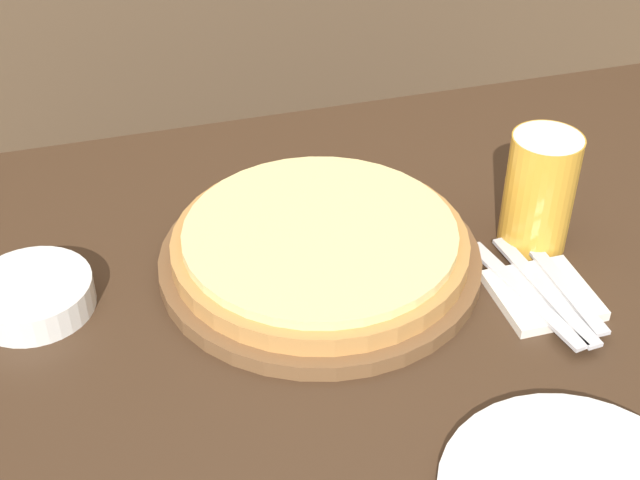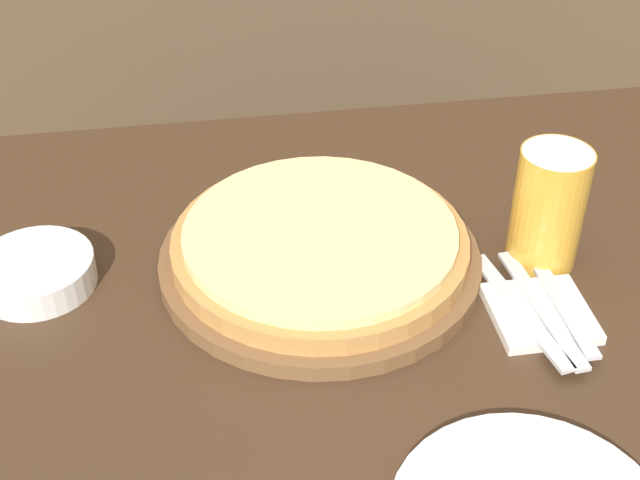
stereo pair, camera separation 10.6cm
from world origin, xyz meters
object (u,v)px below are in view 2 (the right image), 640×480
at_px(beer_glass, 549,203).
at_px(fork, 520,310).
at_px(dinner_knife, 541,308).
at_px(pizza_on_board, 320,249).
at_px(side_bowl, 36,272).
at_px(spoon, 562,305).

distance_m(beer_glass, fork, 0.14).
xyz_separation_m(beer_glass, dinner_knife, (-0.04, -0.10, -0.07)).
bearing_deg(fork, beer_glass, 58.85).
bearing_deg(dinner_knife, pizza_on_board, 150.57).
bearing_deg(side_bowl, spoon, -14.20).
distance_m(side_bowl, fork, 0.56).
bearing_deg(side_bowl, pizza_on_board, -3.28).
distance_m(pizza_on_board, dinner_knife, 0.27).
relative_size(pizza_on_board, side_bowl, 2.82).
xyz_separation_m(beer_glass, fork, (-0.06, -0.10, -0.07)).
xyz_separation_m(pizza_on_board, spoon, (0.26, -0.13, -0.01)).
relative_size(side_bowl, fork, 0.67).
bearing_deg(side_bowl, dinner_knife, -14.81).
distance_m(pizza_on_board, fork, 0.24).
height_order(pizza_on_board, beer_glass, beer_glass).
bearing_deg(beer_glass, side_bowl, 175.59).
relative_size(fork, dinner_knife, 1.00).
distance_m(side_bowl, dinner_knife, 0.58).
height_order(beer_glass, side_bowl, beer_glass).
distance_m(pizza_on_board, spoon, 0.29).
distance_m(beer_glass, dinner_knife, 0.13).
bearing_deg(fork, pizza_on_board, 147.68).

